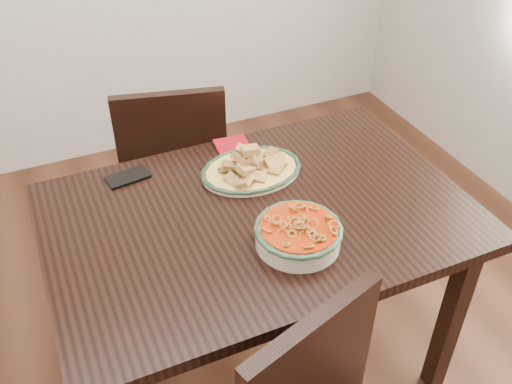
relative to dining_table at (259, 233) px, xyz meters
name	(u,v)px	position (x,y,z in m)	size (l,w,h in m)	color
floor	(230,380)	(-0.13, -0.04, -0.66)	(3.50, 3.50, 0.00)	#391E12
dining_table	(259,233)	(0.00, 0.00, 0.00)	(1.29, 0.86, 0.75)	black
chair_far	(174,165)	(-0.07, 0.70, -0.16)	(0.51, 0.51, 0.89)	black
fish_plate	(251,162)	(0.06, 0.19, 0.13)	(0.34, 0.26, 0.11)	beige
noodle_bowl	(298,232)	(0.04, -0.18, 0.13)	(0.25, 0.25, 0.08)	beige
smartphone	(128,177)	(-0.33, 0.33, 0.10)	(0.14, 0.07, 0.01)	black
napkin	(232,145)	(0.06, 0.37, 0.10)	(0.12, 0.10, 0.01)	maroon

